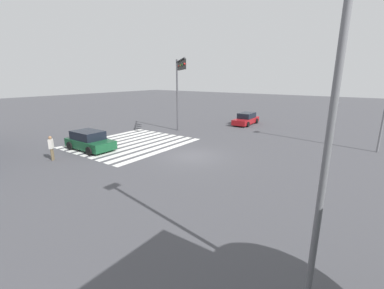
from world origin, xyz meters
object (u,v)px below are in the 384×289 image
car_3 (89,141)px  pedestrian (51,147)px  car_0 (246,119)px  street_light_pole_a (336,90)px  traffic_signal_mast (179,78)px

car_3 → pedestrian: pedestrian is taller
car_0 → pedestrian: pedestrian is taller
car_3 → pedestrian: size_ratio=2.44×
street_light_pole_a → car_0: bearing=-152.4°
car_3 → pedestrian: (3.14, 0.31, 0.25)m
traffic_signal_mast → car_3: traffic_signal_mast is taller
street_light_pole_a → pedestrian: bearing=-97.0°
car_0 → street_light_pole_a: (23.15, 12.09, 4.73)m
car_3 → car_0: bearing=72.8°
traffic_signal_mast → car_0: 10.91m
traffic_signal_mast → car_0: bearing=116.7°
street_light_pole_a → traffic_signal_mast: bearing=-132.5°
car_0 → traffic_signal_mast: bearing=-20.2°
car_3 → street_light_pole_a: (5.26, 17.55, 4.68)m
car_0 → pedestrian: 21.66m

